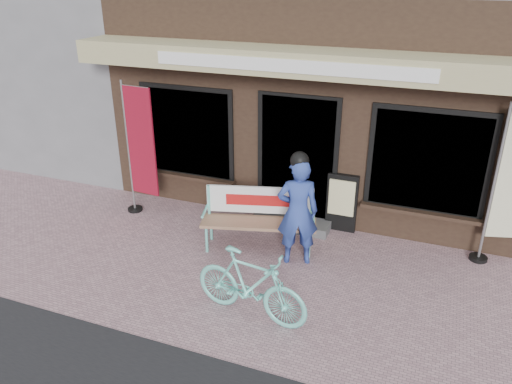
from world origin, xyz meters
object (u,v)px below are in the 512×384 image
at_px(bench, 259,213).
at_px(bicycle, 251,285).
at_px(nobori_cream, 512,184).
at_px(nobori_red, 139,149).
at_px(menu_stand, 342,202).
at_px(person, 298,210).

height_order(bench, bicycle, bench).
bearing_deg(nobori_cream, nobori_red, 169.98).
xyz_separation_m(bicycle, menu_stand, (0.56, 2.60, 0.05)).
relative_size(bench, bicycle, 1.18).
height_order(nobori_red, nobori_cream, nobori_cream).
height_order(bicycle, menu_stand, menu_stand).
height_order(bench, menu_stand, menu_stand).
xyz_separation_m(bicycle, nobori_cream, (2.92, 2.49, 0.78)).
bearing_deg(nobori_red, menu_stand, 15.72).
height_order(person, nobori_cream, nobori_cream).
xyz_separation_m(nobori_red, menu_stand, (3.34, 0.63, -0.70)).
bearing_deg(nobori_cream, menu_stand, 162.16).
distance_m(bench, person, 0.77).
xyz_separation_m(bench, person, (0.67, -0.24, 0.29)).
xyz_separation_m(person, bicycle, (-0.16, -1.43, -0.39)).
relative_size(bench, menu_stand, 1.81).
relative_size(nobori_cream, menu_stand, 2.42).
distance_m(nobori_cream, menu_stand, 2.47).
relative_size(bicycle, menu_stand, 1.54).
bearing_deg(menu_stand, person, -109.03).
distance_m(person, menu_stand, 1.29).
height_order(bench, nobori_cream, nobori_cream).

